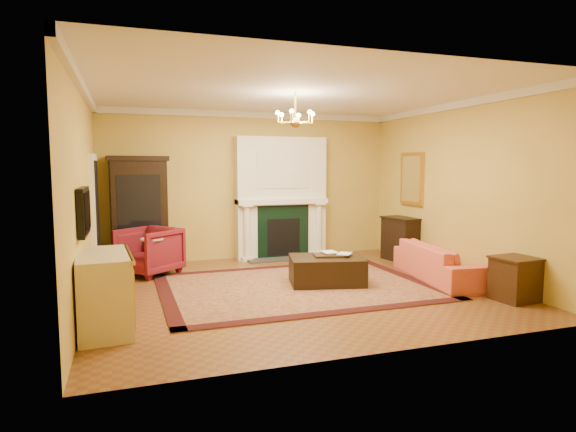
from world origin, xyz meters
name	(u,v)px	position (x,y,z in m)	size (l,w,h in m)	color
floor	(295,289)	(0.00, 0.00, -0.01)	(6.00, 5.50, 0.02)	brown
ceiling	(295,92)	(0.00, 0.00, 3.01)	(6.00, 5.50, 0.02)	silver
wall_back	(251,186)	(0.00, 2.76, 1.50)	(6.00, 0.02, 3.00)	gold
wall_front	(388,206)	(0.00, -2.76, 1.50)	(6.00, 0.02, 3.00)	gold
wall_left	(82,196)	(-3.01, 0.00, 1.50)	(0.02, 5.50, 3.00)	gold
wall_right	(459,190)	(3.01, 0.00, 1.50)	(0.02, 5.50, 3.00)	gold
fireplace	(281,200)	(0.60, 2.57, 1.19)	(1.90, 0.70, 2.50)	white
crown_molding	(276,104)	(0.00, 0.96, 2.94)	(6.00, 5.50, 0.12)	silver
doorway	(95,217)	(-2.95, 1.70, 1.05)	(0.08, 1.05, 2.10)	silver
tv_panel	(84,211)	(-2.95, -0.60, 1.35)	(0.09, 0.95, 0.58)	black
gilt_mirror	(412,179)	(2.97, 1.40, 1.65)	(0.06, 0.76, 1.05)	gold
chandelier	(295,119)	(0.00, 0.00, 2.61)	(0.63, 0.55, 0.53)	gold
oriental_rug	(296,286)	(0.05, 0.09, 0.01)	(4.19, 3.14, 0.02)	#4B1210
china_cabinet	(139,214)	(-2.23, 2.49, 1.00)	(1.00, 0.45, 2.00)	black
wingback_armchair	(149,249)	(-2.11, 1.74, 0.46)	(0.89, 0.83, 0.92)	maroon
pedestal_table	(152,255)	(-2.06, 1.44, 0.40)	(0.39, 0.39, 0.69)	black
commode	(104,292)	(-2.73, -1.08, 0.45)	(0.57, 1.20, 0.90)	#C3B38E
coral_sofa	(442,256)	(2.50, -0.27, 0.41)	(2.09, 0.61, 0.82)	#D06741
end_table	(515,280)	(2.72, -1.64, 0.30)	(0.51, 0.51, 0.59)	#321B0D
console_table	(401,240)	(2.78, 1.44, 0.42)	(0.44, 0.76, 0.85)	black
leather_ottoman	(327,270)	(0.58, 0.11, 0.23)	(1.15, 0.84, 0.43)	black
ottoman_tray	(329,255)	(0.64, 0.15, 0.46)	(0.49, 0.38, 0.03)	black
book_a	(324,245)	(0.57, 0.22, 0.63)	(0.22, 0.03, 0.30)	gray
book_b	(338,246)	(0.78, 0.11, 0.62)	(0.21, 0.02, 0.28)	gray
topiary_left	(257,188)	(0.06, 2.53, 1.45)	(0.15, 0.15, 0.41)	gray
topiary_right	(308,186)	(1.19, 2.53, 1.48)	(0.17, 0.17, 0.45)	gray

